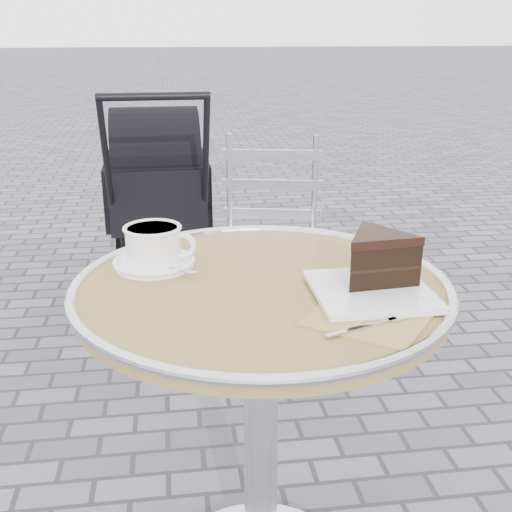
{
  "coord_description": "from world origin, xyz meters",
  "views": [
    {
      "loc": [
        -0.16,
        -1.11,
        1.19
      ],
      "look_at": [
        -0.01,
        0.02,
        0.78
      ],
      "focal_mm": 45.0,
      "sensor_mm": 36.0,
      "label": 1
    }
  ],
  "objects": [
    {
      "name": "cafe_table",
      "position": [
        0.0,
        0.0,
        0.57
      ],
      "size": [
        0.72,
        0.72,
        0.74
      ],
      "color": "silver",
      "rests_on": "ground"
    },
    {
      "name": "cappuccino_set",
      "position": [
        -0.2,
        0.12,
        0.77
      ],
      "size": [
        0.17,
        0.17,
        0.08
      ],
      "rotation": [
        0.0,
        0.0,
        -0.24
      ],
      "color": "white",
      "rests_on": "cafe_table"
    },
    {
      "name": "cake_plate_set",
      "position": [
        0.2,
        -0.07,
        0.78
      ],
      "size": [
        0.28,
        0.35,
        0.11
      ],
      "rotation": [
        0.0,
        0.0,
        0.0
      ],
      "color": "#A18458",
      "rests_on": "cafe_table"
    },
    {
      "name": "bistro_chair",
      "position": [
        0.2,
        1.11,
        0.51
      ],
      "size": [
        0.44,
        0.44,
        0.82
      ],
      "rotation": [
        0.0,
        0.0,
        -0.22
      ],
      "color": "silver",
      "rests_on": "ground"
    },
    {
      "name": "baby_stroller",
      "position": [
        -0.22,
        1.78,
        0.44
      ],
      "size": [
        0.46,
        0.94,
        0.97
      ],
      "rotation": [
        0.0,
        0.0,
        0.02
      ],
      "color": "black",
      "rests_on": "ground"
    }
  ]
}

